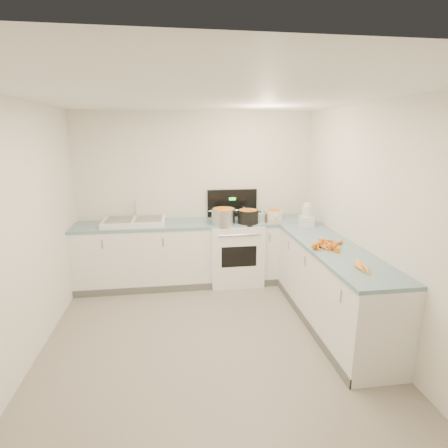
{
  "coord_description": "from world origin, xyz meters",
  "views": [
    {
      "loc": [
        -0.31,
        -3.22,
        2.18
      ],
      "look_at": [
        0.3,
        1.1,
        1.05
      ],
      "focal_mm": 28.0,
      "sensor_mm": 36.0,
      "label": 1
    }
  ],
  "objects": [
    {
      "name": "floor",
      "position": [
        0.0,
        0.0,
        0.0
      ],
      "size": [
        3.5,
        4.0,
        0.0
      ],
      "primitive_type": null,
      "color": "gray",
      "rests_on": "ground"
    },
    {
      "name": "ceiling",
      "position": [
        0.0,
        0.0,
        2.5
      ],
      "size": [
        3.5,
        4.0,
        0.0
      ],
      "primitive_type": null,
      "rotation": [
        3.14,
        0.0,
        0.0
      ],
      "color": "silver",
      "rests_on": "ground"
    },
    {
      "name": "wall_back",
      "position": [
        0.0,
        2.0,
        1.25
      ],
      "size": [
        3.5,
        0.0,
        2.5
      ],
      "primitive_type": null,
      "rotation": [
        1.57,
        0.0,
        0.0
      ],
      "color": "silver",
      "rests_on": "ground"
    },
    {
      "name": "wall_front",
      "position": [
        0.0,
        -2.0,
        1.25
      ],
      "size": [
        3.5,
        0.0,
        2.5
      ],
      "primitive_type": null,
      "rotation": [
        -1.57,
        0.0,
        0.0
      ],
      "color": "silver",
      "rests_on": "ground"
    },
    {
      "name": "wall_left",
      "position": [
        -1.75,
        0.0,
        1.25
      ],
      "size": [
        0.0,
        4.0,
        2.5
      ],
      "primitive_type": null,
      "rotation": [
        1.57,
        0.0,
        1.57
      ],
      "color": "silver",
      "rests_on": "ground"
    },
    {
      "name": "wall_right",
      "position": [
        1.75,
        0.0,
        1.25
      ],
      "size": [
        0.0,
        4.0,
        2.5
      ],
      "primitive_type": null,
      "rotation": [
        1.57,
        0.0,
        -1.57
      ],
      "color": "silver",
      "rests_on": "ground"
    },
    {
      "name": "counter_back",
      "position": [
        0.0,
        1.7,
        0.47
      ],
      "size": [
        3.5,
        0.62,
        0.94
      ],
      "color": "white",
      "rests_on": "ground"
    },
    {
      "name": "counter_right",
      "position": [
        1.45,
        0.3,
        0.47
      ],
      "size": [
        0.62,
        2.2,
        0.94
      ],
      "color": "white",
      "rests_on": "ground"
    },
    {
      "name": "stove",
      "position": [
        0.55,
        1.69,
        0.47
      ],
      "size": [
        0.76,
        0.65,
        1.36
      ],
      "color": "white",
      "rests_on": "ground"
    },
    {
      "name": "sink",
      "position": [
        -0.9,
        1.7,
        0.98
      ],
      "size": [
        0.86,
        0.52,
        0.31
      ],
      "color": "white",
      "rests_on": "counter_back"
    },
    {
      "name": "steel_pot",
      "position": [
        0.35,
        1.53,
        1.04
      ],
      "size": [
        0.33,
        0.33,
        0.24
      ],
      "primitive_type": "cylinder",
      "rotation": [
        0.0,
        0.0,
        0.0
      ],
      "color": "silver",
      "rests_on": "stove"
    },
    {
      "name": "black_pot",
      "position": [
        0.71,
        1.53,
        1.02
      ],
      "size": [
        0.34,
        0.34,
        0.21
      ],
      "primitive_type": "cylinder",
      "rotation": [
        0.0,
        0.0,
        0.18
      ],
      "color": "black",
      "rests_on": "stove"
    },
    {
      "name": "wooden_spoon",
      "position": [
        0.71,
        1.53,
        1.14
      ],
      "size": [
        0.1,
        0.33,
        0.01
      ],
      "primitive_type": "cylinder",
      "rotation": [
        1.57,
        0.0,
        0.25
      ],
      "color": "#AD7A47",
      "rests_on": "black_pot"
    },
    {
      "name": "mixing_bowl",
      "position": [
        1.15,
        1.74,
        1.01
      ],
      "size": [
        0.33,
        0.33,
        0.13
      ],
      "primitive_type": "cylinder",
      "rotation": [
        0.0,
        0.0,
        -0.19
      ],
      "color": "white",
      "rests_on": "counter_back"
    },
    {
      "name": "extract_bottle",
      "position": [
        0.97,
        1.52,
        0.99
      ],
      "size": [
        0.04,
        0.04,
        0.11
      ],
      "primitive_type": "cylinder",
      "color": "#593319",
      "rests_on": "counter_back"
    },
    {
      "name": "spice_jar",
      "position": [
        1.11,
        1.5,
        0.99
      ],
      "size": [
        0.05,
        0.05,
        0.09
      ],
      "primitive_type": "cylinder",
      "color": "#E5B266",
      "rests_on": "counter_back"
    },
    {
      "name": "food_processor",
      "position": [
        1.48,
        1.25,
        1.08
      ],
      "size": [
        0.16,
        0.19,
        0.33
      ],
      "color": "white",
      "rests_on": "counter_right"
    },
    {
      "name": "carrot_pile",
      "position": [
        1.34,
        0.32,
        0.97
      ],
      "size": [
        0.48,
        0.47,
        0.08
      ],
      "color": "orange",
      "rests_on": "counter_right"
    },
    {
      "name": "peeled_carrots",
      "position": [
        1.42,
        -0.35,
        0.96
      ],
      "size": [
        0.12,
        0.37,
        0.04
      ],
      "color": "orange",
      "rests_on": "counter_right"
    },
    {
      "name": "peelings",
      "position": [
        -1.13,
        1.68,
        1.02
      ],
      "size": [
        0.2,
        0.27,
        0.01
      ],
      "color": "tan",
      "rests_on": "sink"
    }
  ]
}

